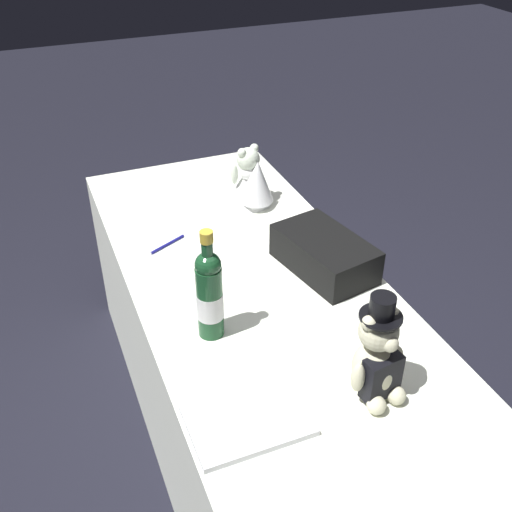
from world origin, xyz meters
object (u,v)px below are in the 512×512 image
(champagne_bottle, at_px, (209,293))
(gift_case_black, at_px, (324,254))
(teddy_bear_groom, at_px, (377,358))
(guestbook, at_px, (246,417))
(signing_pen, at_px, (166,245))
(teddy_bear_bride, at_px, (251,181))

(champagne_bottle, distance_m, gift_case_black, 0.48)
(teddy_bear_groom, height_order, guestbook, teddy_bear_groom)
(champagne_bottle, xyz_separation_m, signing_pen, (0.49, -0.00, -0.14))
(champagne_bottle, relative_size, guestbook, 1.19)
(signing_pen, relative_size, gift_case_black, 0.38)
(champagne_bottle, xyz_separation_m, gift_case_black, (0.16, -0.44, -0.08))
(champagne_bottle, bearing_deg, gift_case_black, -69.75)
(teddy_bear_bride, height_order, champagne_bottle, champagne_bottle)
(teddy_bear_groom, xyz_separation_m, guestbook, (0.04, 0.33, -0.11))
(teddy_bear_groom, distance_m, signing_pen, 0.92)
(teddy_bear_groom, height_order, gift_case_black, teddy_bear_groom)
(champagne_bottle, height_order, gift_case_black, champagne_bottle)
(teddy_bear_groom, relative_size, guestbook, 1.07)
(teddy_bear_bride, relative_size, champagne_bottle, 0.69)
(champagne_bottle, relative_size, signing_pen, 2.36)
(teddy_bear_bride, xyz_separation_m, guestbook, (-1.00, 0.41, -0.09))
(champagne_bottle, height_order, signing_pen, champagne_bottle)
(teddy_bear_bride, relative_size, signing_pen, 1.64)
(teddy_bear_bride, bearing_deg, teddy_bear_groom, 175.34)
(gift_case_black, bearing_deg, teddy_bear_bride, 6.45)
(guestbook, bearing_deg, signing_pen, -1.91)
(signing_pen, relative_size, guestbook, 0.50)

